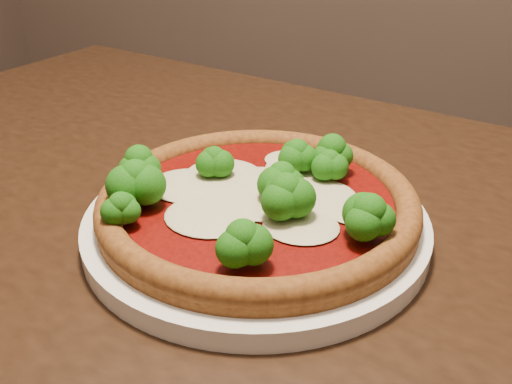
% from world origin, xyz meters
% --- Properties ---
extents(dining_table, '(1.33, 1.04, 0.75)m').
position_xyz_m(dining_table, '(-0.05, -0.14, 0.65)').
color(dining_table, black).
rests_on(dining_table, floor).
extents(plate, '(0.30, 0.30, 0.02)m').
position_xyz_m(plate, '(-0.02, -0.15, 0.76)').
color(plate, white).
rests_on(plate, dining_table).
extents(pizza, '(0.28, 0.28, 0.06)m').
position_xyz_m(pizza, '(-0.02, -0.15, 0.78)').
color(pizza, brown).
rests_on(pizza, plate).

